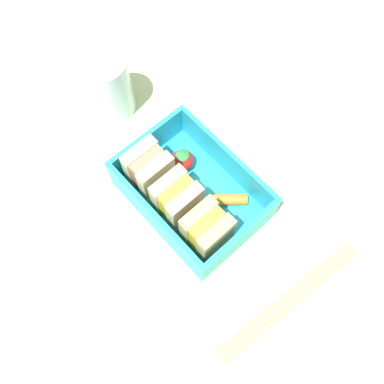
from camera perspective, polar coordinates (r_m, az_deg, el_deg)
ground_plane at (r=56.29cm, az=-0.00°, el=-1.44°), size 120.00×120.00×2.00cm
bento_tray at (r=54.80cm, az=-0.00°, el=-0.84°), size 17.33×12.38×1.20cm
bento_rim at (r=51.98cm, az=-0.00°, el=0.40°), size 17.33×12.38×4.90cm
sandwich_left at (r=49.44cm, az=1.98°, el=-5.09°), size 4.38×4.76×6.36cm
sandwich_center_left at (r=50.73cm, az=-2.00°, el=-0.94°), size 4.38×4.76×6.36cm
sandwich_center at (r=52.49cm, az=-5.73°, el=2.97°), size 4.38×4.76×6.36cm
carrot_stick_far_left at (r=53.51cm, az=4.84°, el=-1.01°), size 4.17×4.47×1.42cm
strawberry_far_left at (r=54.64cm, az=-1.26°, el=4.30°), size 2.90×2.90×3.50cm
chopstick_pair at (r=53.05cm, az=13.12°, el=-13.74°), size 3.52×21.11×0.70cm
drinking_glass at (r=59.13cm, az=-11.00°, el=13.70°), size 5.92×5.92×9.55cm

